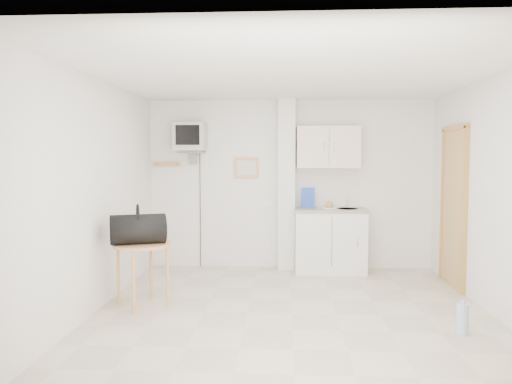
# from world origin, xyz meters

# --- Properties ---
(ground) EXTENTS (4.50, 4.50, 0.00)m
(ground) POSITION_xyz_m (0.00, 0.00, 0.00)
(ground) COLOR beige
(ground) RESTS_ON ground
(room_envelope) EXTENTS (4.24, 4.54, 2.55)m
(room_envelope) POSITION_xyz_m (0.24, 0.09, 1.54)
(room_envelope) COLOR white
(room_envelope) RESTS_ON ground
(kitchenette) EXTENTS (1.03, 0.58, 2.10)m
(kitchenette) POSITION_xyz_m (0.57, 2.00, 0.80)
(kitchenette) COLOR white
(kitchenette) RESTS_ON ground
(crt_television) EXTENTS (0.44, 0.45, 2.15)m
(crt_television) POSITION_xyz_m (-1.45, 2.02, 1.94)
(crt_television) COLOR slate
(crt_television) RESTS_ON ground
(round_table) EXTENTS (0.65, 0.65, 0.71)m
(round_table) POSITION_xyz_m (-1.65, 0.18, 0.61)
(round_table) COLOR tan
(round_table) RESTS_ON ground
(duffel_bag) EXTENTS (0.67, 0.52, 0.44)m
(duffel_bag) POSITION_xyz_m (-1.68, 0.14, 0.87)
(duffel_bag) COLOR black
(duffel_bag) RESTS_ON round_table
(water_bottle) EXTENTS (0.11, 0.11, 0.33)m
(water_bottle) POSITION_xyz_m (1.59, -0.53, 0.15)
(water_bottle) COLOR #9FB5D2
(water_bottle) RESTS_ON ground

